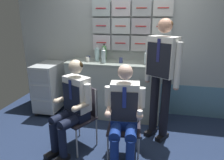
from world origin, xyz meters
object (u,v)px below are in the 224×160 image
service_trolley (50,86)px  water_bottle_short (104,56)px  folding_chair_left (82,110)px  coffee_cup_white (88,60)px  crew_member_left (72,103)px  crew_member_standing (162,70)px  folding_chair_right (125,118)px  crew_member_right (124,112)px

service_trolley → water_bottle_short: water_bottle_short is taller
folding_chair_left → water_bottle_short: water_bottle_short is taller
folding_chair_left → coffee_cup_white: coffee_cup_white is taller
crew_member_left → crew_member_standing: 1.29m
service_trolley → folding_chair_left: bearing=-42.5°
service_trolley → crew_member_standing: size_ratio=0.53×
crew_member_standing → coffee_cup_white: size_ratio=23.89×
folding_chair_right → crew_member_standing: 0.84m
service_trolley → coffee_cup_white: (0.76, -0.00, 0.54)m
folding_chair_left → folding_chair_right: same height
crew_member_standing → coffee_cup_white: 1.31m
folding_chair_left → crew_member_left: bearing=-117.4°
crew_member_standing → water_bottle_short: (-0.94, 0.45, 0.08)m
service_trolley → folding_chair_right: service_trolley is taller
crew_member_left → coffee_cup_white: crew_member_left is taller
coffee_cup_white → service_trolley: bearing=179.9°
folding_chair_left → folding_chair_right: (0.60, -0.09, 0.00)m
service_trolley → folding_chair_left: size_ratio=1.10×
crew_member_right → crew_member_standing: crew_member_standing is taller
folding_chair_right → water_bottle_short: bearing=118.4°
folding_chair_left → coffee_cup_white: 1.04m
coffee_cup_white → folding_chair_left: bearing=-77.4°
crew_member_right → coffee_cup_white: bearing=125.7°
folding_chair_right → crew_member_right: bearing=-84.1°
folding_chair_left → crew_member_right: crew_member_right is taller
crew_member_right → coffee_cup_white: 1.44m
crew_member_left → crew_member_standing: (1.10, 0.56, 0.36)m
service_trolley → crew_member_standing: bearing=-13.2°
crew_member_left → folding_chair_right: crew_member_left is taller
folding_chair_left → folding_chair_right: size_ratio=1.00×
water_bottle_short → coffee_cup_white: water_bottle_short is taller
service_trolley → coffee_cup_white: bearing=-0.1°
water_bottle_short → coffee_cup_white: size_ratio=3.47×
crew_member_standing → water_bottle_short: 1.04m
crew_member_left → water_bottle_short: bearing=80.9°
folding_chair_left → crew_member_standing: bearing=21.9°
crew_member_standing → coffee_cup_white: bearing=159.2°
water_bottle_short → coffee_cup_white: (-0.28, 0.02, -0.08)m
folding_chair_right → crew_member_standing: bearing=49.6°
folding_chair_left → crew_member_standing: 1.22m
crew_member_right → coffee_cup_white: (-0.81, 1.13, 0.36)m
crew_member_standing → folding_chair_right: bearing=-130.4°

